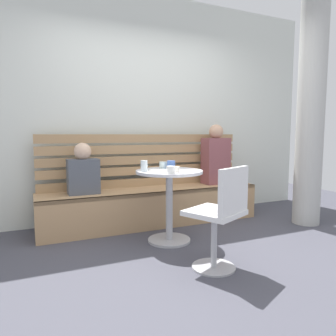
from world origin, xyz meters
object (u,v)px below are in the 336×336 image
at_px(person_adult, 216,157).
at_px(phone_on_table, 171,168).
at_px(white_chair, 221,214).
at_px(cup_mug_blue, 171,165).
at_px(cup_water_clear, 144,166).
at_px(cafe_table, 169,192).
at_px(cup_espresso_small, 177,169).
at_px(booth_bench, 153,206).
at_px(cup_glass_short, 163,165).
at_px(person_child_left, 83,172).
at_px(plate_small, 159,170).
at_px(cup_ceramic_white, 171,170).

xyz_separation_m(person_adult, phone_on_table, (-0.92, -0.56, -0.05)).
relative_size(white_chair, person_adult, 1.07).
bearing_deg(person_adult, phone_on_table, -148.84).
relative_size(cup_mug_blue, cup_water_clear, 0.86).
xyz_separation_m(cafe_table, cup_espresso_small, (-0.00, -0.18, 0.25)).
xyz_separation_m(cup_espresso_small, phone_on_table, (0.08, 0.32, -0.02)).
bearing_deg(booth_bench, cafe_table, -96.95).
distance_m(booth_bench, person_adult, 1.09).
height_order(cafe_table, cup_glass_short, cup_glass_short).
bearing_deg(person_child_left, phone_on_table, -33.40).
bearing_deg(cup_mug_blue, plate_small, -173.98).
bearing_deg(plate_small, person_child_left, 132.63).
height_order(cup_water_clear, cup_espresso_small, cup_water_clear).
xyz_separation_m(white_chair, person_child_left, (-0.84, 1.49, 0.22)).
bearing_deg(person_child_left, cafe_table, -42.52).
bearing_deg(white_chair, cup_espresso_small, 98.41).
bearing_deg(plate_small, cup_glass_short, 49.23).
bearing_deg(person_adult, plate_small, -148.02).
height_order(booth_bench, cup_espresso_small, cup_espresso_small).
height_order(cup_ceramic_white, phone_on_table, cup_ceramic_white).
bearing_deg(cup_ceramic_white, person_child_left, 124.94).
relative_size(person_adult, cup_water_clear, 7.23).
xyz_separation_m(person_adult, plate_small, (-1.12, -0.70, -0.05)).
bearing_deg(cup_espresso_small, cup_water_clear, 145.96).
bearing_deg(cup_espresso_small, white_chair, -81.59).
bearing_deg(plate_small, cup_mug_blue, 6.02).
xyz_separation_m(cafe_table, cup_water_clear, (-0.27, -0.00, 0.28)).
relative_size(person_adult, plate_small, 4.68).
bearing_deg(cafe_table, cup_mug_blue, 29.44).
xyz_separation_m(cup_ceramic_white, phone_on_table, (0.17, 0.39, -0.03)).
height_order(cup_mug_blue, plate_small, cup_mug_blue).
bearing_deg(cup_espresso_small, cup_mug_blue, 81.79).
distance_m(booth_bench, cup_glass_short, 0.79).
xyz_separation_m(cup_glass_short, phone_on_table, (0.10, 0.02, -0.04)).
height_order(booth_bench, cup_ceramic_white, cup_ceramic_white).
distance_m(person_child_left, cup_espresso_small, 1.15).
height_order(white_chair, cup_mug_blue, white_chair).
height_order(cup_glass_short, phone_on_table, cup_glass_short).
relative_size(cup_glass_short, plate_small, 0.47).
bearing_deg(cup_ceramic_white, plate_small, 94.74).
bearing_deg(booth_bench, cup_mug_blue, -94.72).
height_order(cup_mug_blue, cup_ceramic_white, cup_mug_blue).
relative_size(white_chair, cup_ceramic_white, 10.63).
height_order(plate_small, phone_on_table, plate_small).
relative_size(cup_mug_blue, phone_on_table, 0.68).
height_order(cup_ceramic_white, plate_small, cup_ceramic_white).
xyz_separation_m(white_chair, person_adult, (0.91, 1.51, 0.33)).
bearing_deg(booth_bench, cup_espresso_small, -95.55).
bearing_deg(cup_water_clear, cup_espresso_small, -34.04).
bearing_deg(person_adult, cafe_table, -145.13).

